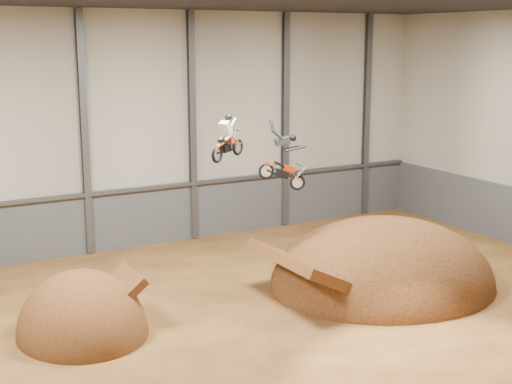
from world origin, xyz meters
The scene contains 12 objects.
floor centered at (0.00, 0.00, 0.00)m, with size 40.00×40.00×0.00m, color #4D2E14.
back_wall centered at (0.00, 15.00, 7.00)m, with size 40.00×0.10×14.00m, color #ACA899.
lower_band_back centered at (0.00, 14.90, 1.75)m, with size 39.80×0.18×3.50m, color #4D4F54.
steel_rail centered at (0.00, 14.75, 3.55)m, with size 39.80×0.35×0.20m, color #47494F.
steel_column_2 centered at (-3.33, 14.80, 7.00)m, with size 0.40×0.36×13.90m, color #47494F.
steel_column_3 centered at (3.33, 14.80, 7.00)m, with size 0.40×0.36×13.90m, color #47494F.
steel_column_4 centered at (10.00, 14.80, 7.00)m, with size 0.40×0.36×13.90m, color #47494F.
steel_column_5 centered at (16.67, 14.80, 7.00)m, with size 0.40×0.36×13.90m, color #47494F.
takeoff_ramp centered at (-7.00, 3.53, 0.00)m, with size 5.46×6.30×5.46m, color #3C1F0F.
landing_ramp centered at (8.10, 2.14, 0.00)m, with size 11.85×10.48×6.83m, color #3C1F0F.
fmx_rider_a centered at (-0.16, 3.17, 8.13)m, with size 2.41×0.92×2.18m, color #C73507, non-canonical shape.
fmx_rider_b centered at (2.81, 3.66, 6.88)m, with size 3.20×0.91×2.74m, color #B02400, non-canonical shape.
Camera 1 is at (-14.47, -24.87, 12.29)m, focal length 50.00 mm.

